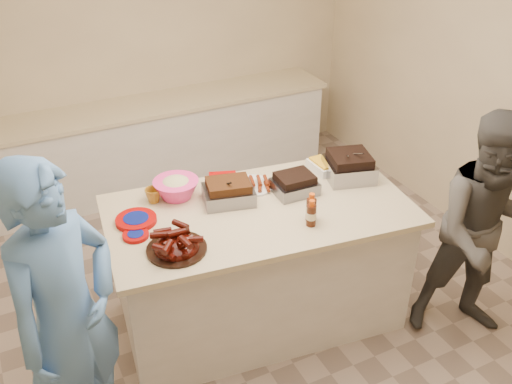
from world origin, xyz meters
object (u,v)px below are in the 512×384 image
bbq_bottle_b (311,225)px  guest_gray (463,325)px  rib_platter (177,250)px  plastic_cup (154,202)px  island (259,315)px  bbq_bottle_a (311,220)px  mustard_bottle (225,195)px  roasting_pan (348,177)px  coleslaw_bowl (177,197)px

bbq_bottle_b → guest_gray: 1.54m
rib_platter → plastic_cup: size_ratio=3.31×
island → rib_platter: size_ratio=5.56×
bbq_bottle_a → guest_gray: size_ratio=0.12×
rib_platter → plastic_cup: 0.59m
bbq_bottle_a → mustard_bottle: 0.65m
roasting_pan → bbq_bottle_a: 0.65m
coleslaw_bowl → plastic_cup: (-0.16, 0.01, -0.00)m
plastic_cup → bbq_bottle_b: bearing=-41.4°
guest_gray → island: bearing=176.0°
mustard_bottle → plastic_cup: size_ratio=1.10×
island → coleslaw_bowl: bearing=145.8°
bbq_bottle_a → plastic_cup: bbq_bottle_a is taller
island → bbq_bottle_b: 1.04m
island → rib_platter: (-0.65, -0.20, 0.97)m
bbq_bottle_a → bbq_bottle_b: bbq_bottle_a is taller
mustard_bottle → guest_gray: size_ratio=0.07×
roasting_pan → mustard_bottle: 0.93m
rib_platter → mustard_bottle: 0.68m
guest_gray → plastic_cup: bearing=175.1°
plastic_cup → roasting_pan: bearing=-12.6°
bbq_bottle_a → mustard_bottle: (-0.37, 0.53, -0.00)m
coleslaw_bowl → bbq_bottle_b: bearing=-47.6°
bbq_bottle_a → bbq_bottle_b: size_ratio=1.07×
rib_platter → bbq_bottle_a: (0.89, -0.08, 0.00)m
mustard_bottle → roasting_pan: bearing=-10.5°
rib_platter → mustard_bottle: (0.52, 0.45, 0.00)m
mustard_bottle → bbq_bottle_b: bearing=-59.2°
bbq_bottle_a → guest_gray: 1.53m
rib_platter → bbq_bottle_a: bearing=-5.0°
roasting_pan → plastic_cup: (-1.38, 0.31, -0.00)m
coleslaw_bowl → rib_platter: bearing=-109.8°
island → bbq_bottle_a: (0.23, -0.28, 0.97)m
rib_platter → guest_gray: bearing=-16.2°
bbq_bottle_a → bbq_bottle_b: bearing=-120.2°
roasting_pan → coleslaw_bowl: size_ratio=1.04×
coleslaw_bowl → mustard_bottle: coleslaw_bowl is taller
bbq_bottle_a → plastic_cup: bearing=141.6°
rib_platter → roasting_pan: (1.43, 0.28, 0.00)m
bbq_bottle_a → plastic_cup: 1.08m
roasting_pan → plastic_cup: size_ratio=2.97×
rib_platter → bbq_bottle_b: (0.86, -0.13, 0.00)m
bbq_bottle_a → mustard_bottle: bbq_bottle_a is taller
guest_gray → bbq_bottle_b: bearing=-175.5°
roasting_pan → plastic_cup: 1.42m
coleslaw_bowl → mustard_bottle: bearing=-23.9°
island → mustard_bottle: mustard_bottle is taller
island → coleslaw_bowl: coleslaw_bowl is taller
coleslaw_bowl → guest_gray: 2.32m
bbq_bottle_a → plastic_cup: size_ratio=1.78×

